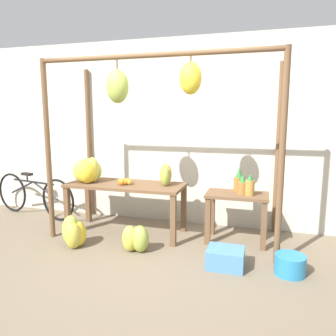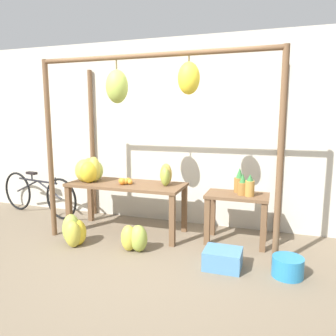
{
  "view_description": "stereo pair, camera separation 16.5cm",
  "coord_description": "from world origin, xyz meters",
  "px_view_note": "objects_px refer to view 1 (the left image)",
  "views": [
    {
      "loc": [
        1.29,
        -3.26,
        1.67
      ],
      "look_at": [
        0.06,
        0.89,
        0.97
      ],
      "focal_mm": 35.0,
      "sensor_mm": 36.0,
      "label": 1
    },
    {
      "loc": [
        1.44,
        -3.21,
        1.67
      ],
      "look_at": [
        0.06,
        0.89,
        0.97
      ],
      "focal_mm": 35.0,
      "sensor_mm": 36.0,
      "label": 2
    }
  ],
  "objects_px": {
    "banana_pile_on_table": "(88,171)",
    "orange_pile": "(125,182)",
    "banana_pile_ground_left": "(75,233)",
    "papaya_pile": "(166,175)",
    "banana_pile_ground_right": "(136,239)",
    "fruit_crate_white": "(225,258)",
    "blue_bucket": "(290,265)",
    "parked_bicycle": "(34,195)",
    "pineapple_cluster": "(243,184)"
  },
  "relations": [
    {
      "from": "fruit_crate_white",
      "to": "parked_bicycle",
      "type": "xyz_separation_m",
      "value": [
        -3.28,
        0.98,
        0.25
      ]
    },
    {
      "from": "banana_pile_ground_left",
      "to": "fruit_crate_white",
      "type": "relative_size",
      "value": 1.0
    },
    {
      "from": "banana_pile_ground_left",
      "to": "papaya_pile",
      "type": "height_order",
      "value": "papaya_pile"
    },
    {
      "from": "blue_bucket",
      "to": "papaya_pile",
      "type": "distance_m",
      "value": 1.9
    },
    {
      "from": "banana_pile_on_table",
      "to": "parked_bicycle",
      "type": "relative_size",
      "value": 0.28
    },
    {
      "from": "banana_pile_on_table",
      "to": "orange_pile",
      "type": "bearing_deg",
      "value": -1.23
    },
    {
      "from": "banana_pile_ground_right",
      "to": "parked_bicycle",
      "type": "distance_m",
      "value": 2.35
    },
    {
      "from": "papaya_pile",
      "to": "parked_bicycle",
      "type": "bearing_deg",
      "value": 174.17
    },
    {
      "from": "pineapple_cluster",
      "to": "blue_bucket",
      "type": "relative_size",
      "value": 1.02
    },
    {
      "from": "fruit_crate_white",
      "to": "papaya_pile",
      "type": "xyz_separation_m",
      "value": [
        -0.92,
        0.74,
        0.75
      ]
    },
    {
      "from": "blue_bucket",
      "to": "papaya_pile",
      "type": "xyz_separation_m",
      "value": [
        -1.59,
        0.72,
        0.75
      ]
    },
    {
      "from": "fruit_crate_white",
      "to": "papaya_pile",
      "type": "height_order",
      "value": "papaya_pile"
    },
    {
      "from": "banana_pile_on_table",
      "to": "papaya_pile",
      "type": "xyz_separation_m",
      "value": [
        1.12,
        0.12,
        -0.03
      ]
    },
    {
      "from": "banana_pile_ground_right",
      "to": "papaya_pile",
      "type": "bearing_deg",
      "value": 73.49
    },
    {
      "from": "banana_pile_on_table",
      "to": "papaya_pile",
      "type": "height_order",
      "value": "banana_pile_on_table"
    },
    {
      "from": "banana_pile_on_table",
      "to": "blue_bucket",
      "type": "bearing_deg",
      "value": -12.59
    },
    {
      "from": "banana_pile_ground_left",
      "to": "banana_pile_ground_right",
      "type": "bearing_deg",
      "value": 4.61
    },
    {
      "from": "orange_pile",
      "to": "pineapple_cluster",
      "type": "xyz_separation_m",
      "value": [
        1.58,
        0.2,
        0.02
      ]
    },
    {
      "from": "pineapple_cluster",
      "to": "banana_pile_ground_left",
      "type": "bearing_deg",
      "value": -159.04
    },
    {
      "from": "pineapple_cluster",
      "to": "banana_pile_ground_right",
      "type": "xyz_separation_m",
      "value": [
        -1.22,
        -0.71,
        -0.62
      ]
    },
    {
      "from": "banana_pile_on_table",
      "to": "banana_pile_ground_left",
      "type": "distance_m",
      "value": 0.93
    },
    {
      "from": "orange_pile",
      "to": "pineapple_cluster",
      "type": "height_order",
      "value": "pineapple_cluster"
    },
    {
      "from": "blue_bucket",
      "to": "banana_pile_on_table",
      "type": "bearing_deg",
      "value": 167.41
    },
    {
      "from": "pineapple_cluster",
      "to": "blue_bucket",
      "type": "bearing_deg",
      "value": -54.72
    },
    {
      "from": "blue_bucket",
      "to": "fruit_crate_white",
      "type": "bearing_deg",
      "value": -178.24
    },
    {
      "from": "papaya_pile",
      "to": "fruit_crate_white",
      "type": "bearing_deg",
      "value": -38.95
    },
    {
      "from": "blue_bucket",
      "to": "parked_bicycle",
      "type": "distance_m",
      "value": 4.08
    },
    {
      "from": "orange_pile",
      "to": "parked_bicycle",
      "type": "height_order",
      "value": "orange_pile"
    },
    {
      "from": "pineapple_cluster",
      "to": "banana_pile_ground_right",
      "type": "height_order",
      "value": "pineapple_cluster"
    },
    {
      "from": "banana_pile_on_table",
      "to": "blue_bucket",
      "type": "relative_size",
      "value": 1.5
    },
    {
      "from": "banana_pile_ground_left",
      "to": "parked_bicycle",
      "type": "xyz_separation_m",
      "value": [
        -1.36,
        0.95,
        0.18
      ]
    },
    {
      "from": "orange_pile",
      "to": "banana_pile_ground_left",
      "type": "relative_size",
      "value": 0.5
    },
    {
      "from": "banana_pile_ground_left",
      "to": "banana_pile_ground_right",
      "type": "height_order",
      "value": "banana_pile_ground_left"
    },
    {
      "from": "banana_pile_ground_left",
      "to": "parked_bicycle",
      "type": "relative_size",
      "value": 0.23
    },
    {
      "from": "orange_pile",
      "to": "banana_pile_ground_left",
      "type": "bearing_deg",
      "value": -128.09
    },
    {
      "from": "papaya_pile",
      "to": "orange_pile",
      "type": "bearing_deg",
      "value": -166.83
    },
    {
      "from": "banana_pile_on_table",
      "to": "papaya_pile",
      "type": "distance_m",
      "value": 1.13
    },
    {
      "from": "fruit_crate_white",
      "to": "banana_pile_ground_right",
      "type": "bearing_deg",
      "value": 174.86
    },
    {
      "from": "orange_pile",
      "to": "parked_bicycle",
      "type": "xyz_separation_m",
      "value": [
        -1.81,
        0.37,
        -0.41
      ]
    },
    {
      "from": "banana_pile_ground_right",
      "to": "fruit_crate_white",
      "type": "relative_size",
      "value": 1.02
    },
    {
      "from": "fruit_crate_white",
      "to": "papaya_pile",
      "type": "distance_m",
      "value": 1.4
    },
    {
      "from": "orange_pile",
      "to": "banana_pile_ground_right",
      "type": "bearing_deg",
      "value": -55.11
    },
    {
      "from": "orange_pile",
      "to": "blue_bucket",
      "type": "bearing_deg",
      "value": -15.48
    },
    {
      "from": "blue_bucket",
      "to": "parked_bicycle",
      "type": "height_order",
      "value": "parked_bicycle"
    },
    {
      "from": "parked_bicycle",
      "to": "papaya_pile",
      "type": "bearing_deg",
      "value": -5.83
    },
    {
      "from": "orange_pile",
      "to": "fruit_crate_white",
      "type": "xyz_separation_m",
      "value": [
        1.47,
        -0.61,
        -0.66
      ]
    },
    {
      "from": "banana_pile_ground_right",
      "to": "orange_pile",
      "type": "bearing_deg",
      "value": 124.89
    },
    {
      "from": "orange_pile",
      "to": "blue_bucket",
      "type": "height_order",
      "value": "orange_pile"
    },
    {
      "from": "orange_pile",
      "to": "banana_pile_ground_right",
      "type": "distance_m",
      "value": 0.86
    },
    {
      "from": "banana_pile_on_table",
      "to": "pineapple_cluster",
      "type": "bearing_deg",
      "value": 4.98
    }
  ]
}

